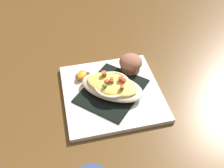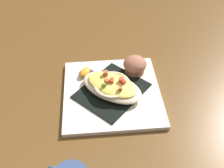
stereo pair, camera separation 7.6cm
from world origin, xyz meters
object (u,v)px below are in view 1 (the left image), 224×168
(orange_garnish, at_px, (82,75))
(square_plate, at_px, (112,93))
(muffin, at_px, (131,63))
(gratin_dish, at_px, (112,86))

(orange_garnish, bearing_deg, square_plate, 42.31)
(square_plate, xyz_separation_m, muffin, (-0.08, 0.08, 0.03))
(muffin, relative_size, orange_garnish, 1.30)
(gratin_dish, distance_m, orange_garnish, 0.11)
(gratin_dish, relative_size, orange_garnish, 3.83)
(square_plate, bearing_deg, orange_garnish, -137.69)
(gratin_dish, distance_m, muffin, 0.11)
(square_plate, relative_size, gratin_dish, 1.33)
(muffin, bearing_deg, orange_garnish, -92.15)
(square_plate, xyz_separation_m, gratin_dish, (-0.00, 0.00, 0.03))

